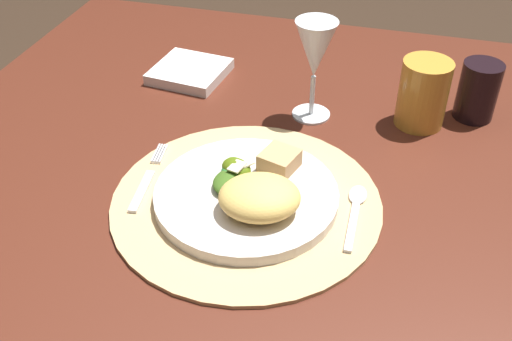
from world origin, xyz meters
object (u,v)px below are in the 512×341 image
dinner_plate (246,195)px  napkin (190,72)px  fork (147,180)px  dark_tumbler (478,91)px  amber_tumbler (423,94)px  dining_table (272,235)px  spoon (356,206)px  wine_glass (315,53)px

dinner_plate → napkin: (-0.20, 0.32, -0.00)m
fork → dark_tumbler: bearing=34.7°
napkin → amber_tumbler: bearing=-6.8°
dining_table → dinner_plate: size_ratio=4.53×
spoon → wine_glass: 0.27m
amber_tumbler → dark_tumbler: amber_tumbler is taller
dining_table → spoon: 0.20m
fork → napkin: (-0.05, 0.31, 0.00)m
amber_tumbler → fork: bearing=-143.7°
napkin → amber_tumbler: amber_tumbler is taller
dinner_plate → amber_tumbler: 0.35m
dinner_plate → spoon: size_ratio=1.87×
spoon → dark_tumbler: dark_tumbler is taller
amber_tumbler → dark_tumbler: (0.09, 0.04, -0.01)m
amber_tumbler → dark_tumbler: bearing=27.3°
spoon → napkin: (-0.34, 0.29, 0.00)m
dark_tumbler → spoon: bearing=-118.0°
spoon → napkin: napkin is taller
dinner_plate → wine_glass: (0.04, 0.25, 0.10)m
dining_table → napkin: napkin is taller
fork → dark_tumbler: size_ratio=1.62×
dark_tumbler → dining_table: bearing=-141.2°
spoon → napkin: 0.45m
wine_glass → amber_tumbler: size_ratio=1.51×
amber_tumbler → napkin: bearing=173.2°
fork → napkin: bearing=99.4°
dinner_plate → dark_tumbler: (0.30, 0.31, 0.03)m
amber_tumbler → dining_table: bearing=-137.1°
napkin → dark_tumbler: (0.50, -0.01, 0.04)m
fork → dark_tumbler: 0.54m
wine_glass → dining_table: bearing=-98.7°
dinner_plate → napkin: dinner_plate is taller
fork → spoon: 0.29m
wine_glass → dark_tumbler: (0.26, 0.07, -0.07)m
dining_table → dinner_plate: bearing=-101.2°
wine_glass → dark_tumbler: wine_glass is taller
spoon → napkin: bearing=139.6°
dinner_plate → napkin: bearing=122.0°
dinner_plate → dark_tumbler: bearing=46.2°
fork → wine_glass: (0.19, 0.24, 0.11)m
wine_glass → spoon: bearing=-64.7°
fork → dark_tumbler: (0.45, 0.31, 0.04)m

